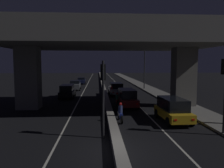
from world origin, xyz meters
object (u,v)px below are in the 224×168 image
at_px(car_taxi_yellow_lead, 173,109).
at_px(motorcycle_red_filtering_mid, 117,100).
at_px(traffic_light_left_of_median, 103,85).
at_px(car_black_lead_oncoming, 67,91).
at_px(street_lamp, 143,59).
at_px(car_silver_third, 116,89).
at_px(car_grey_second_oncoming, 75,85).
at_px(car_dark_blue_third_oncoming, 81,81).
at_px(motorcycle_blue_filtering_near, 120,114).
at_px(car_dark_red_second, 127,98).
at_px(motorcycle_white_filtering_far, 112,92).

relative_size(car_taxi_yellow_lead, motorcycle_red_filtering_mid, 2.29).
xyz_separation_m(traffic_light_left_of_median, car_black_lead_oncoming, (-4.29, 15.87, -2.22)).
bearing_deg(street_lamp, car_silver_third, -128.17).
xyz_separation_m(car_grey_second_oncoming, motorcycle_red_filtering_mid, (5.92, -14.86, -0.19)).
distance_m(car_silver_third, car_grey_second_oncoming, 9.37).
height_order(street_lamp, car_grey_second_oncoming, street_lamp).
bearing_deg(car_dark_blue_third_oncoming, traffic_light_left_of_median, 4.16).
bearing_deg(motorcycle_blue_filtering_near, traffic_light_left_of_median, 154.94).
height_order(car_silver_third, motorcycle_blue_filtering_near, car_silver_third).
xyz_separation_m(car_dark_red_second, motorcycle_blue_filtering_near, (-1.28, -5.68, -0.33)).
distance_m(car_taxi_yellow_lead, motorcycle_white_filtering_far, 13.38).
bearing_deg(car_taxi_yellow_lead, car_dark_red_second, 23.47).
height_order(car_dark_blue_third_oncoming, motorcycle_red_filtering_mid, motorcycle_red_filtering_mid).
relative_size(street_lamp, car_silver_third, 1.89).
xyz_separation_m(car_grey_second_oncoming, motorcycle_white_filtering_far, (5.73, -8.58, -0.19)).
relative_size(car_dark_red_second, car_grey_second_oncoming, 0.93).
bearing_deg(car_dark_blue_third_oncoming, car_taxi_yellow_lead, 13.78).
bearing_deg(car_silver_third, motorcycle_red_filtering_mid, 174.20).
relative_size(car_black_lead_oncoming, car_dark_blue_third_oncoming, 1.00).
xyz_separation_m(car_silver_third, motorcycle_white_filtering_far, (-0.77, -1.82, -0.29)).
distance_m(car_dark_blue_third_oncoming, motorcycle_white_filtering_far, 20.73).
xyz_separation_m(street_lamp, motorcycle_red_filtering_mid, (-5.78, -14.72, -4.62)).
distance_m(car_black_lead_oncoming, motorcycle_white_filtering_far, 5.81).
bearing_deg(traffic_light_left_of_median, motorcycle_blue_filtering_near, 68.32).
distance_m(traffic_light_left_of_median, car_dark_blue_third_oncoming, 36.39).
xyz_separation_m(traffic_light_left_of_median, car_silver_third, (2.28, 17.93, -2.22)).
bearing_deg(motorcycle_blue_filtering_near, car_grey_second_oncoming, 11.45).
relative_size(car_dark_blue_third_oncoming, motorcycle_white_filtering_far, 2.51).
distance_m(car_taxi_yellow_lead, car_grey_second_oncoming, 23.43).
bearing_deg(car_black_lead_oncoming, car_silver_third, 106.84).
bearing_deg(car_dark_red_second, motorcycle_red_filtering_mid, 54.68).
height_order(traffic_light_left_of_median, car_taxi_yellow_lead, traffic_light_left_of_median).
relative_size(car_silver_third, car_black_lead_oncoming, 1.04).
xyz_separation_m(car_silver_third, car_black_lead_oncoming, (-6.57, -2.06, 0.00)).
relative_size(street_lamp, motorcycle_red_filtering_mid, 4.79).
relative_size(traffic_light_left_of_median, motorcycle_blue_filtering_near, 2.39).
xyz_separation_m(traffic_light_left_of_median, street_lamp, (7.49, 24.55, 2.11)).
distance_m(car_silver_third, car_dark_blue_third_oncoming, 19.22).
bearing_deg(motorcycle_white_filtering_far, motorcycle_red_filtering_mid, -177.64).
bearing_deg(car_black_lead_oncoming, motorcycle_white_filtering_far, 91.80).
bearing_deg(street_lamp, car_grey_second_oncoming, 179.32).
height_order(car_silver_third, motorcycle_white_filtering_far, car_silver_third).
xyz_separation_m(street_lamp, car_dark_red_second, (-4.81, -15.36, -4.27)).
relative_size(traffic_light_left_of_median, car_dark_blue_third_oncoming, 0.99).
distance_m(car_dark_red_second, car_grey_second_oncoming, 16.96).
bearing_deg(car_dark_red_second, car_black_lead_oncoming, 44.11).
height_order(car_taxi_yellow_lead, car_dark_red_second, car_dark_red_second).
height_order(car_grey_second_oncoming, motorcycle_white_filtering_far, car_grey_second_oncoming).
height_order(car_taxi_yellow_lead, car_dark_blue_third_oncoming, car_taxi_yellow_lead).
xyz_separation_m(car_taxi_yellow_lead, car_silver_third, (-3.09, 14.62, -0.06)).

